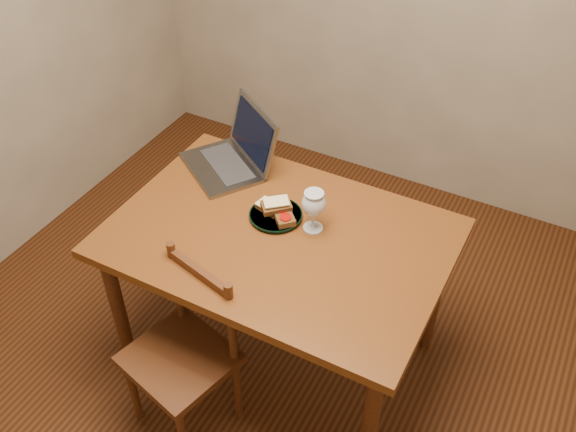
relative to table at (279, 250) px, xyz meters
The scene contains 9 objects.
floor 0.67m from the table, 85.99° to the right, with size 3.20×3.20×0.02m, color black.
table is the anchor object (origin of this frame).
chair 0.53m from the table, 111.39° to the right, with size 0.46×0.44×0.41m.
plate 0.14m from the table, 125.71° to the left, with size 0.21×0.21×0.02m, color black.
sandwich_cheese 0.18m from the table, 135.74° to the left, with size 0.10×0.06×0.03m, color #381E0C, non-canonical shape.
sandwich_tomato 0.14m from the table, 104.23° to the left, with size 0.12×0.07×0.04m, color #381E0C, non-canonical shape.
sandwich_top 0.18m from the table, 124.09° to the left, with size 0.11×0.07×0.04m, color #381E0C, non-canonical shape.
milk_glass 0.22m from the table, 42.62° to the left, with size 0.09×0.09×0.18m, color white, non-canonical shape.
laptop 0.52m from the table, 140.82° to the left, with size 0.48×0.47×0.26m.
Camera 1 is at (0.89, -1.51, 2.42)m, focal length 40.00 mm.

